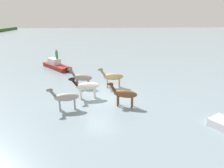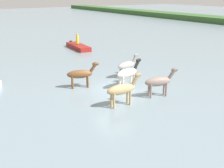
{
  "view_description": "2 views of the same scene",
  "coord_description": "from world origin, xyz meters",
  "px_view_note": "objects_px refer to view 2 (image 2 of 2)",
  "views": [
    {
      "loc": [
        -14.73,
        0.25,
        6.23
      ],
      "look_at": [
        0.65,
        -0.93,
        0.95
      ],
      "focal_mm": 31.86,
      "sensor_mm": 36.0,
      "label": 1
    },
    {
      "loc": [
        14.57,
        -9.66,
        6.27
      ],
      "look_at": [
        0.89,
        -0.72,
        0.78
      ],
      "focal_mm": 44.08,
      "sensor_mm": 36.0,
      "label": 2
    }
  ],
  "objects_px": {
    "boat_skiff_near": "(78,47)",
    "person_boatman_standing": "(77,39)",
    "horse_gray_outer": "(128,73)",
    "horse_chestnut_trailing": "(81,74)",
    "horse_pinto_flank": "(127,65)",
    "horse_mid_herd": "(122,89)",
    "horse_lead": "(159,82)"
  },
  "relations": [
    {
      "from": "horse_lead",
      "to": "horse_mid_herd",
      "type": "bearing_deg",
      "value": -166.22
    },
    {
      "from": "horse_gray_outer",
      "to": "person_boatman_standing",
      "type": "xyz_separation_m",
      "value": [
        -14.13,
        3.16,
        0.13
      ]
    },
    {
      "from": "boat_skiff_near",
      "to": "person_boatman_standing",
      "type": "relative_size",
      "value": 4.06
    },
    {
      "from": "horse_pinto_flank",
      "to": "horse_mid_herd",
      "type": "bearing_deg",
      "value": -138.49
    },
    {
      "from": "horse_lead",
      "to": "boat_skiff_near",
      "type": "bearing_deg",
      "value": 95.59
    },
    {
      "from": "horse_gray_outer",
      "to": "horse_pinto_flank",
      "type": "distance_m",
      "value": 2.36
    },
    {
      "from": "horse_gray_outer",
      "to": "person_boatman_standing",
      "type": "relative_size",
      "value": 1.99
    },
    {
      "from": "horse_mid_herd",
      "to": "horse_pinto_flank",
      "type": "distance_m",
      "value": 5.71
    },
    {
      "from": "horse_gray_outer",
      "to": "horse_mid_herd",
      "type": "relative_size",
      "value": 1.02
    },
    {
      "from": "horse_pinto_flank",
      "to": "horse_lead",
      "type": "distance_m",
      "value": 4.55
    },
    {
      "from": "horse_pinto_flank",
      "to": "horse_gray_outer",
      "type": "bearing_deg",
      "value": -134.26
    },
    {
      "from": "horse_chestnut_trailing",
      "to": "horse_mid_herd",
      "type": "xyz_separation_m",
      "value": [
        4.15,
        0.52,
        0.04
      ]
    },
    {
      "from": "horse_chestnut_trailing",
      "to": "horse_pinto_flank",
      "type": "height_order",
      "value": "horse_chestnut_trailing"
    },
    {
      "from": "horse_gray_outer",
      "to": "person_boatman_standing",
      "type": "distance_m",
      "value": 14.48
    },
    {
      "from": "horse_pinto_flank",
      "to": "person_boatman_standing",
      "type": "bearing_deg",
      "value": 71.96
    },
    {
      "from": "horse_mid_herd",
      "to": "horse_lead",
      "type": "bearing_deg",
      "value": 1.9
    },
    {
      "from": "horse_lead",
      "to": "person_boatman_standing",
      "type": "xyz_separation_m",
      "value": [
        -16.67,
        2.62,
        0.16
      ]
    },
    {
      "from": "horse_mid_herd",
      "to": "boat_skiff_near",
      "type": "height_order",
      "value": "horse_mid_herd"
    },
    {
      "from": "horse_gray_outer",
      "to": "horse_pinto_flank",
      "type": "relative_size",
      "value": 1.08
    },
    {
      "from": "boat_skiff_near",
      "to": "person_boatman_standing",
      "type": "height_order",
      "value": "person_boatman_standing"
    },
    {
      "from": "horse_gray_outer",
      "to": "horse_mid_herd",
      "type": "height_order",
      "value": "horse_gray_outer"
    },
    {
      "from": "horse_chestnut_trailing",
      "to": "horse_lead",
      "type": "xyz_separation_m",
      "value": [
        4.19,
        3.31,
        0.02
      ]
    },
    {
      "from": "horse_gray_outer",
      "to": "horse_lead",
      "type": "height_order",
      "value": "horse_gray_outer"
    },
    {
      "from": "horse_chestnut_trailing",
      "to": "person_boatman_standing",
      "type": "distance_m",
      "value": 13.82
    },
    {
      "from": "horse_chestnut_trailing",
      "to": "person_boatman_standing",
      "type": "height_order",
      "value": "person_boatman_standing"
    },
    {
      "from": "horse_chestnut_trailing",
      "to": "horse_mid_herd",
      "type": "height_order",
      "value": "horse_mid_herd"
    },
    {
      "from": "horse_lead",
      "to": "person_boatman_standing",
      "type": "bearing_deg",
      "value": 95.64
    },
    {
      "from": "horse_lead",
      "to": "horse_chestnut_trailing",
      "type": "bearing_deg",
      "value": 142.87
    },
    {
      "from": "horse_gray_outer",
      "to": "horse_pinto_flank",
      "type": "xyz_separation_m",
      "value": [
        -1.94,
        1.34,
        -0.08
      ]
    },
    {
      "from": "horse_mid_herd",
      "to": "person_boatman_standing",
      "type": "relative_size",
      "value": 1.96
    },
    {
      "from": "horse_gray_outer",
      "to": "boat_skiff_near",
      "type": "distance_m",
      "value": 14.35
    },
    {
      "from": "horse_gray_outer",
      "to": "horse_chestnut_trailing",
      "type": "relative_size",
      "value": 1.07
    }
  ]
}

